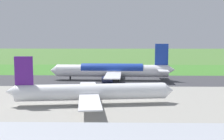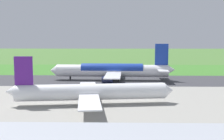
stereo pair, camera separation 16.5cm
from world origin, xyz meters
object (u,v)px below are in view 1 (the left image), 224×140
Objects in this scene: airliner_parked_mid at (91,92)px; no_stopping_sign at (104,69)px; airliner_main at (113,70)px; traffic_cone_orange at (98,71)px; service_car_followme at (22,89)px.

airliner_parked_mid is 75.05m from no_stopping_sign.
airliner_main is 98.30× the size of traffic_cone_orange.
airliner_main reaches higher than no_stopping_sign.
service_car_followme is (30.32, 26.34, -3.51)m from airliner_main.
traffic_cone_orange is at bearing 6.71° from no_stopping_sign.
airliner_parked_mid reaches higher than no_stopping_sign.
traffic_cone_orange is at bearing -110.88° from service_car_followme.
service_car_followme is 8.30× the size of traffic_cone_orange.
airliner_parked_mid is 31.05m from service_car_followme.
airliner_parked_mid is 9.97× the size of service_car_followme.
airliner_main is 19.91× the size of no_stopping_sign.
airliner_parked_mid is at bearing 90.09° from no_stopping_sign.
service_car_followme is at bearing -35.50° from airliner_parked_mid.
traffic_cone_orange is at bearing -73.98° from airliner_main.
airliner_parked_mid reaches higher than traffic_cone_orange.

